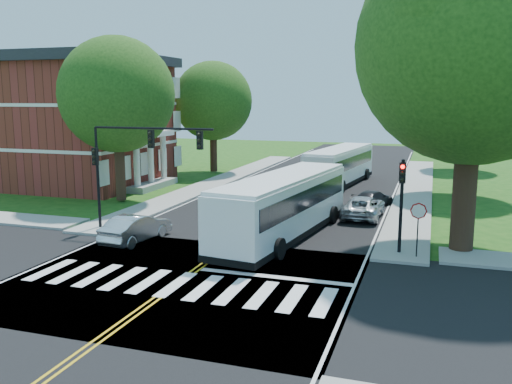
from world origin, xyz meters
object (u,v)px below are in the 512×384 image
at_px(signal_nw, 133,154).
at_px(dark_sedan, 373,199).
at_px(bus_lead, 284,205).
at_px(bus_follow, 340,165).
at_px(signal_ne, 402,194).
at_px(hatchback, 136,228).
at_px(suv, 363,207).

bearing_deg(signal_nw, dark_sedan, 44.14).
xyz_separation_m(bus_lead, bus_follow, (-0.06, 18.38, -0.10)).
distance_m(signal_ne, bus_lead, 6.41).
relative_size(signal_nw, hatchback, 1.64).
distance_m(signal_nw, bus_follow, 21.68).
xyz_separation_m(bus_lead, hatchback, (-6.98, -3.26, -1.03)).
height_order(suv, dark_sedan, suv).
xyz_separation_m(bus_follow, suv, (3.50, -12.32, -0.98)).
height_order(bus_lead, dark_sedan, bus_lead).
bearing_deg(bus_lead, dark_sedan, -103.12).
distance_m(signal_nw, hatchback, 4.12).
relative_size(signal_nw, signal_ne, 1.62).
xyz_separation_m(bus_follow, dark_sedan, (3.72, -8.72, -1.09)).
xyz_separation_m(bus_lead, suv, (3.45, 6.06, -1.08)).
bearing_deg(bus_follow, dark_sedan, 120.61).
distance_m(signal_ne, bus_follow, 20.95).
height_order(bus_lead, suv, bus_lead).
height_order(signal_ne, hatchback, signal_ne).
relative_size(hatchback, suv, 0.90).
height_order(signal_nw, bus_follow, signal_nw).
bearing_deg(dark_sedan, signal_ne, 121.25).
height_order(signal_ne, bus_follow, signal_ne).
bearing_deg(signal_ne, signal_nw, -179.95).
bearing_deg(hatchback, bus_follow, -100.94).
xyz_separation_m(signal_nw, hatchback, (0.98, -1.64, -3.65)).
distance_m(signal_ne, suv, 8.43).
relative_size(bus_lead, suv, 2.70).
xyz_separation_m(signal_nw, bus_lead, (7.97, 1.62, -2.62)).
xyz_separation_m(signal_nw, suv, (11.41, 7.69, -3.70)).
xyz_separation_m(signal_ne, suv, (-2.64, 7.67, -2.28)).
bearing_deg(bus_lead, signal_ne, 172.81).
bearing_deg(suv, dark_sedan, -92.08).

